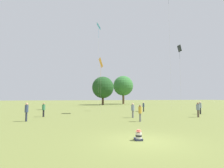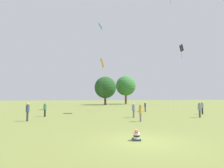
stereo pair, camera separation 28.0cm
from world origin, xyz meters
The scene contains 14 objects.
ground_plane centered at (0.00, 0.00, 0.00)m, with size 300.00×300.00×0.00m, color olive.
seated_toddler centered at (-0.21, 0.19, 0.22)m, with size 0.48×0.55×0.56m.
person_standing_0 centered at (8.11, 17.20, 0.91)m, with size 0.35×0.35×1.52m.
person_standing_1 centered at (2.83, 6.75, 0.93)m, with size 0.37×0.37×1.55m.
person_standing_2 centered at (-7.39, 9.64, 1.05)m, with size 0.41×0.41×1.73m.
person_standing_3 centered at (10.73, 8.43, 0.98)m, with size 0.55×0.55×1.67m.
person_standing_4 centered at (13.74, 11.46, 1.00)m, with size 0.39×0.39×1.69m.
person_standing_5 centered at (3.37, 9.89, 0.96)m, with size 0.51×0.51×1.62m.
person_standing_6 centered at (-6.31, 13.42, 0.95)m, with size 0.38×0.38×1.61m.
kite_0 centered at (14.27, 16.16, 10.11)m, with size 0.43×1.11×10.92m.
kite_2 centered at (0.93, 15.89, 7.10)m, with size 0.49×1.34×7.84m.
kite_4 centered at (2.03, 23.70, 15.45)m, with size 0.94×1.38×16.47m.
distant_tree_0 centered at (7.53, 45.28, 5.46)m, with size 6.81×6.81×8.88m.
distant_tree_1 centered at (15.91, 50.02, 6.43)m, with size 6.98×6.98×9.95m.
Camera 1 is at (-3.94, -8.35, 2.20)m, focal length 28.00 mm.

